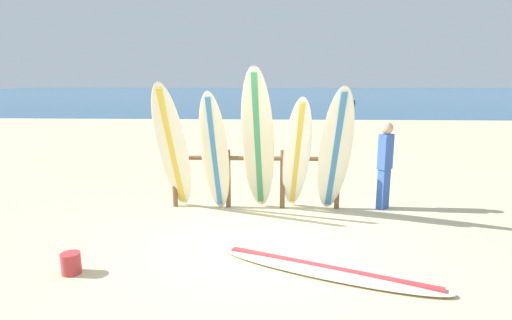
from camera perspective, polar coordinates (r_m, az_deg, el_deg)
name	(u,v)px	position (r m, az deg, el deg)	size (l,w,h in m)	color
ground_plane	(257,246)	(5.90, 0.09, -11.88)	(120.00, 120.00, 0.00)	beige
ocean_water	(273,94)	(63.46, 2.36, 9.25)	(120.00, 80.00, 0.01)	#1E5984
surfboard_rack	(255,172)	(7.36, -0.10, -1.63)	(3.06, 0.09, 1.07)	brown
surfboard_leaning_far_left	(172,148)	(7.13, -11.63, 1.59)	(0.67, 1.08, 2.29)	silver
surfboard_leaning_left	(215,153)	(6.99, -5.81, 0.95)	(0.59, 0.76, 2.14)	beige
surfboard_leaning_center_left	(258,141)	(6.98, 0.25, 2.65)	(0.66, 0.90, 2.54)	beige
surfboard_leaning_center	(297,155)	(7.01, 5.72, 0.65)	(0.57, 1.08, 2.06)	white
surfboard_leaning_center_right	(335,152)	(6.91, 10.99, 1.06)	(0.62, 1.07, 2.23)	silver
surfboard_lying_on_sand	(328,269)	(5.23, 9.98, -14.82)	(2.83, 1.57, 0.08)	beige
beachgoer_standing	(385,162)	(7.60, 17.58, -0.24)	(0.30, 0.29, 1.58)	#3359B2
small_boat_offshore	(346,101)	(39.32, 12.41, 8.08)	(1.40, 2.37, 0.71)	#333842
sand_bucket	(71,263)	(5.56, -24.45, -13.01)	(0.23, 0.23, 0.26)	#B73338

